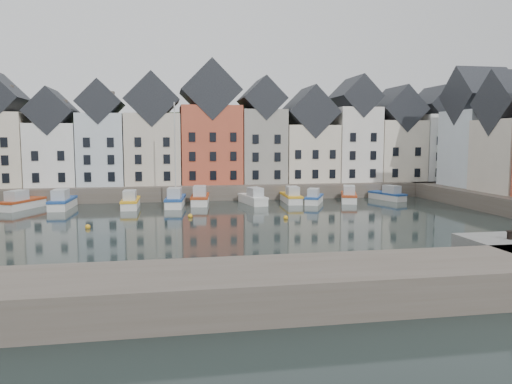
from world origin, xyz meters
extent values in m
plane|color=black|center=(0.00, 0.00, 0.00)|extent=(260.00, 260.00, 0.00)
cube|color=#52493F|center=(0.00, 30.00, 1.00)|extent=(90.00, 16.00, 2.00)
cube|color=#52493F|center=(-10.00, -22.00, 1.00)|extent=(50.00, 6.00, 2.00)
ellipsoid|color=#29371B|center=(0.00, 56.00, -18.00)|extent=(153.60, 70.40, 64.00)
sphere|color=black|center=(-13.94, 50.93, 8.70)|extent=(5.77, 5.77, 5.77)
sphere|color=black|center=(24.86, 60.75, 8.12)|extent=(5.27, 5.27, 5.27)
sphere|color=black|center=(31.82, 54.20, 7.88)|extent=(5.07, 5.07, 5.07)
sphere|color=black|center=(14.28, 55.19, 7.82)|extent=(5.01, 5.01, 5.01)
sphere|color=black|center=(-37.67, 56.61, 6.57)|extent=(3.94, 3.94, 3.94)
sphere|color=black|center=(28.33, 60.25, 8.05)|extent=(5.21, 5.21, 5.21)
sphere|color=black|center=(1.99, 58.64, 8.32)|extent=(5.45, 5.45, 5.45)
sphere|color=black|center=(37.80, 48.31, 7.21)|extent=(4.49, 4.49, 4.49)
cube|color=white|center=(-21.90, 28.00, 6.30)|extent=(6.56, 8.00, 8.61)
cube|color=black|center=(-21.90, 28.00, 12.23)|extent=(6.56, 8.16, 6.56)
cube|color=silver|center=(-15.37, 28.00, 7.01)|extent=(6.20, 8.00, 10.02)
cube|color=black|center=(-15.37, 28.00, 13.55)|extent=(6.20, 8.16, 6.20)
cube|color=beige|center=(-8.27, 28.00, 7.04)|extent=(7.70, 8.00, 10.08)
cube|color=black|center=(-8.27, 28.00, 13.98)|extent=(7.70, 8.16, 7.70)
cube|color=#BF5036|center=(0.07, 28.00, 7.64)|extent=(8.69, 8.00, 11.28)
cube|color=black|center=(0.07, 28.00, 15.43)|extent=(8.69, 8.16, 8.69)
cube|color=gray|center=(7.78, 28.00, 7.39)|extent=(6.43, 8.00, 10.78)
cube|color=black|center=(7.78, 28.00, 14.37)|extent=(6.43, 8.16, 6.43)
cube|color=beige|center=(15.08, 28.00, 6.28)|extent=(7.88, 8.00, 8.56)
cube|color=black|center=(15.08, 28.00, 12.51)|extent=(7.88, 8.16, 7.88)
cube|color=white|center=(22.42, 28.00, 7.64)|extent=(6.50, 8.00, 11.27)
cube|color=black|center=(22.42, 28.00, 14.88)|extent=(6.50, 8.16, 6.50)
cube|color=beige|center=(29.43, 28.00, 6.66)|extent=(7.23, 8.00, 9.32)
cube|color=black|center=(29.43, 28.00, 13.11)|extent=(7.23, 8.16, 7.23)
cube|color=white|center=(36.28, 28.00, 7.16)|extent=(6.18, 8.00, 10.32)
cube|color=black|center=(36.28, 28.00, 13.85)|extent=(6.18, 8.16, 6.18)
cube|color=silver|center=(36.00, 16.26, 7.19)|extent=(7.47, 8.00, 10.38)
cube|color=black|center=(36.00, 16.26, 14.36)|extent=(7.62, 8.00, 8.00)
sphere|color=gold|center=(-4.00, 8.00, 0.15)|extent=(0.50, 0.50, 0.50)
sphere|color=gold|center=(6.00, 5.00, 0.15)|extent=(0.50, 0.50, 0.50)
sphere|color=gold|center=(-14.00, 3.00, 0.15)|extent=(0.50, 0.50, 0.50)
cube|color=silver|center=(-23.89, 18.52, 0.38)|extent=(4.32, 6.82, 1.20)
cube|color=#A33917|center=(-23.89, 18.52, 1.04)|extent=(4.47, 6.99, 0.27)
cube|color=#A8ADB0|center=(-24.26, 17.61, 1.70)|extent=(2.42, 3.01, 1.31)
cube|color=silver|center=(-19.12, 18.09, 0.40)|extent=(2.33, 6.91, 1.25)
cube|color=#1F4690|center=(-19.12, 18.09, 1.08)|extent=(2.45, 7.05, 0.28)
cube|color=#A8ADB0|center=(-19.16, 17.07, 1.76)|extent=(1.70, 2.79, 1.37)
cube|color=silver|center=(-10.91, 17.14, 0.37)|extent=(1.99, 6.36, 1.16)
cube|color=gold|center=(-10.91, 17.14, 1.00)|extent=(2.10, 6.49, 0.26)
cube|color=#A8ADB0|center=(-10.93, 16.19, 1.64)|extent=(1.51, 2.56, 1.27)
cube|color=silver|center=(-5.38, 17.48, 0.40)|extent=(2.80, 7.05, 1.26)
cube|color=#1F4690|center=(-5.38, 17.48, 1.09)|extent=(2.93, 7.20, 0.29)
cube|color=#A8ADB0|center=(-5.49, 16.45, 1.77)|extent=(1.89, 2.90, 1.37)
cylinder|color=silver|center=(-5.31, 18.16, 6.86)|extent=(0.16, 0.16, 12.58)
cube|color=silver|center=(-2.10, 19.26, 0.40)|extent=(2.87, 7.08, 1.26)
cube|color=#A33917|center=(-2.10, 19.26, 1.09)|extent=(3.00, 7.23, 0.29)
cube|color=#A8ADB0|center=(-2.23, 18.24, 1.78)|extent=(1.92, 2.93, 1.38)
cube|color=silver|center=(4.69, 18.07, 0.37)|extent=(3.00, 6.55, 1.16)
cube|color=silver|center=(4.69, 18.07, 1.00)|extent=(3.13, 6.69, 0.26)
cube|color=#A8ADB0|center=(4.86, 17.14, 1.63)|extent=(1.90, 2.75, 1.26)
cube|color=silver|center=(10.06, 18.61, 0.37)|extent=(2.22, 6.40, 1.16)
cube|color=gold|center=(10.06, 18.61, 1.00)|extent=(2.34, 6.53, 0.26)
cube|color=#A8ADB0|center=(10.01, 17.66, 1.63)|extent=(1.60, 2.60, 1.26)
cube|color=silver|center=(12.92, 17.33, 0.33)|extent=(3.93, 5.90, 1.05)
cube|color=#1F4690|center=(12.92, 17.33, 0.90)|extent=(4.06, 6.05, 0.24)
cube|color=#A8ADB0|center=(12.57, 16.55, 1.47)|extent=(2.16, 2.63, 1.14)
cube|color=silver|center=(18.03, 18.02, 0.37)|extent=(3.90, 6.67, 1.17)
cube|color=#A33917|center=(18.03, 18.02, 1.01)|extent=(4.04, 6.82, 0.27)
cube|color=#A8ADB0|center=(17.72, 17.12, 1.65)|extent=(2.25, 2.90, 1.28)
cube|color=silver|center=(24.04, 18.88, 0.34)|extent=(3.43, 6.16, 1.08)
cube|color=#1F4690|center=(24.04, 18.88, 0.93)|extent=(3.56, 6.30, 0.25)
cube|color=#A8ADB0|center=(24.30, 18.04, 1.52)|extent=(2.01, 2.66, 1.18)
cylinder|color=black|center=(15.58, -17.57, 2.25)|extent=(0.36, 0.36, 0.50)
cylinder|color=black|center=(15.58, -17.57, 2.52)|extent=(0.48, 0.48, 0.08)
camera|label=1|loc=(-6.58, -46.24, 8.57)|focal=35.00mm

